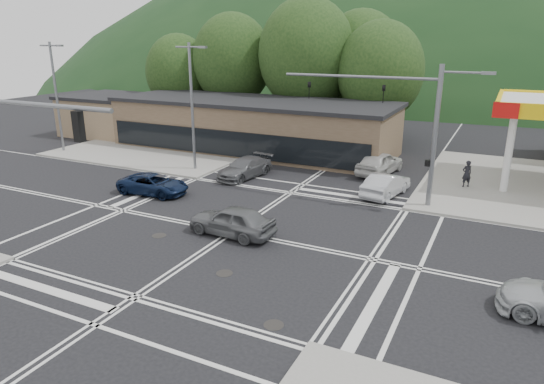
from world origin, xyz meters
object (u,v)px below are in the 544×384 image
at_px(pedestrian, 467,174).
at_px(car_queue_b, 380,163).
at_px(car_queue_a, 386,185).
at_px(car_northbound, 245,168).
at_px(car_grey_center, 232,221).
at_px(car_blue_west, 153,184).

bearing_deg(pedestrian, car_queue_b, -44.83).
height_order(car_queue_a, pedestrian, pedestrian).
relative_size(car_queue_b, car_northbound, 1.04).
distance_m(car_grey_center, car_queue_a, 10.88).
distance_m(car_northbound, pedestrian, 14.63).
bearing_deg(car_grey_center, pedestrian, 146.95).
relative_size(car_queue_b, pedestrian, 2.81).
bearing_deg(car_queue_b, car_queue_a, 118.13).
bearing_deg(car_queue_a, car_grey_center, 70.71).
distance_m(car_blue_west, car_queue_b, 15.75).
height_order(car_blue_west, car_grey_center, car_grey_center).
xyz_separation_m(car_blue_west, car_queue_b, (11.48, 10.78, 0.20)).
height_order(car_grey_center, car_northbound, car_grey_center).
bearing_deg(car_northbound, car_grey_center, -54.59).
relative_size(car_queue_a, pedestrian, 2.51).
bearing_deg(car_blue_west, pedestrian, -64.78).
bearing_deg(car_queue_a, car_northbound, 11.06).
distance_m(car_blue_west, car_queue_a, 14.39).
distance_m(car_queue_b, pedestrian, 5.99).
bearing_deg(car_grey_center, car_northbound, -151.24).
relative_size(car_blue_west, pedestrian, 2.59).
bearing_deg(car_grey_center, car_queue_a, 153.67).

